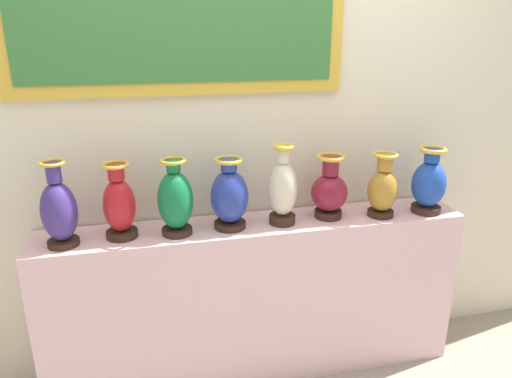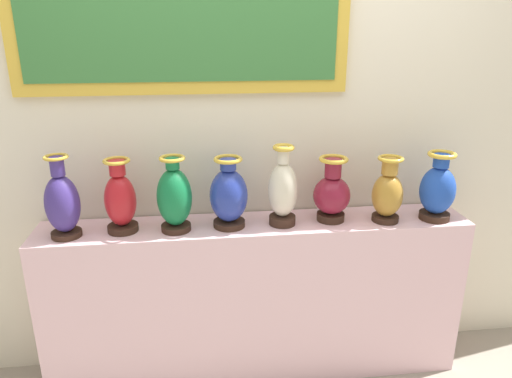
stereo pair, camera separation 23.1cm
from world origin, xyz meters
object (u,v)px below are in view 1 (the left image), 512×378
vase_ochre (383,189)px  vase_sapphire (429,183)px  vase_cobalt (230,196)px  vase_ivory (283,190)px  vase_burgundy (329,191)px  vase_indigo (59,211)px  vase_crimson (119,205)px  vase_emerald (175,200)px

vase_ochre → vase_sapphire: vase_sapphire is taller
vase_cobalt → vase_sapphire: 1.05m
vase_ivory → vase_sapphire: (0.78, -0.03, -0.02)m
vase_cobalt → vase_burgundy: vase_cobalt is taller
vase_indigo → vase_burgundy: (1.28, 0.04, -0.02)m
vase_ivory → vase_sapphire: 0.78m
vase_crimson → vase_ochre: 1.30m
vase_crimson → vase_emerald: bearing=-5.0°
vase_indigo → vase_ochre: bearing=-0.2°
vase_emerald → vase_ivory: vase_ivory is taller
vase_indigo → vase_burgundy: vase_indigo is taller
vase_sapphire → vase_emerald: bearing=179.2°
vase_indigo → vase_burgundy: bearing=1.8°
vase_indigo → vase_sapphire: vase_indigo is taller
vase_burgundy → vase_emerald: bearing=-177.7°
vase_crimson → vase_ivory: size_ratio=0.89×
vase_cobalt → vase_ochre: size_ratio=1.05×
vase_emerald → vase_crimson: bearing=175.0°
vase_ivory → vase_burgundy: vase_ivory is taller
vase_crimson → vase_ivory: vase_ivory is taller
vase_emerald → vase_indigo: bearing=-179.0°
vase_indigo → vase_cobalt: vase_indigo is taller
vase_emerald → vase_cobalt: (0.26, 0.02, -0.01)m
vase_cobalt → vase_ivory: bearing=-1.2°
vase_indigo → vase_emerald: (0.51, 0.01, 0.00)m
vase_emerald → vase_ivory: bearing=1.1°
vase_crimson → vase_sapphire: size_ratio=1.02×
vase_emerald → vase_cobalt: 0.26m
vase_crimson → vase_emerald: vase_emerald is taller
vase_crimson → vase_ochre: (1.30, -0.03, -0.01)m
vase_indigo → vase_emerald: 0.51m
vase_burgundy → vase_sapphire: (0.53, -0.05, 0.01)m
vase_indigo → vase_ivory: vase_ivory is taller
vase_cobalt → vase_sapphire: (1.04, -0.04, -0.00)m
vase_emerald → vase_burgundy: 0.77m
vase_burgundy → vase_crimson: bearing=-179.5°
vase_burgundy → vase_ochre: 0.28m
vase_indigo → vase_crimson: size_ratio=1.09×
vase_indigo → vase_emerald: size_ratio=1.07×
vase_ochre → vase_sapphire: bearing=-1.4°
vase_cobalt → vase_burgundy: size_ratio=1.06×
vase_burgundy → vase_sapphire: bearing=-5.3°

